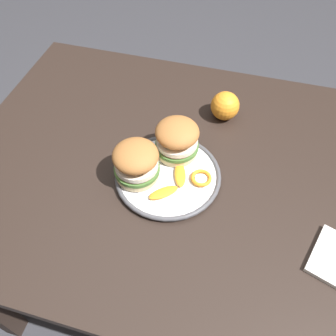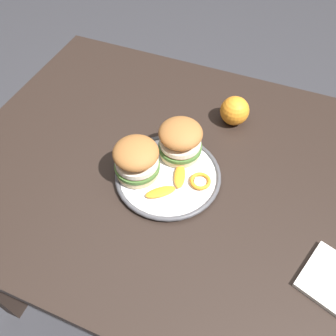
% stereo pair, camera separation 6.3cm
% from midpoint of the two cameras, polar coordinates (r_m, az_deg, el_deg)
% --- Properties ---
extents(ground_plane, '(8.00, 8.00, 0.00)m').
position_cam_midpoint_polar(ground_plane, '(1.57, 2.97, -16.84)').
color(ground_plane, '#333338').
extents(dining_table, '(1.22, 0.89, 0.73)m').
position_cam_midpoint_polar(dining_table, '(1.01, 4.44, -3.72)').
color(dining_table, black).
rests_on(dining_table, ground).
extents(dinner_plate, '(0.27, 0.27, 0.02)m').
position_cam_midpoint_polar(dinner_plate, '(0.90, 2.00, -1.30)').
color(dinner_plate, white).
rests_on(dinner_plate, dining_table).
extents(sandwich_half_left, '(0.16, 0.16, 0.10)m').
position_cam_midpoint_polar(sandwich_half_left, '(0.85, -3.13, 1.41)').
color(sandwich_half_left, beige).
rests_on(sandwich_half_left, dinner_plate).
extents(sandwich_half_right, '(0.16, 0.16, 0.10)m').
position_cam_midpoint_polar(sandwich_half_right, '(0.90, 4.06, 4.62)').
color(sandwich_half_right, beige).
rests_on(sandwich_half_right, dinner_plate).
extents(orange_peel_curled, '(0.06, 0.06, 0.01)m').
position_cam_midpoint_polar(orange_peel_curled, '(0.88, 7.39, -2.25)').
color(orange_peel_curled, orange).
rests_on(orange_peel_curled, dinner_plate).
extents(orange_peel_strip_long, '(0.08, 0.07, 0.01)m').
position_cam_midpoint_polar(orange_peel_strip_long, '(0.85, 0.89, -4.06)').
color(orange_peel_strip_long, orange).
rests_on(orange_peel_strip_long, dinner_plate).
extents(orange_peel_strip_short, '(0.05, 0.08, 0.01)m').
position_cam_midpoint_polar(orange_peel_strip_short, '(0.88, 3.82, -1.34)').
color(orange_peel_strip_short, orange).
rests_on(orange_peel_strip_short, dinner_plate).
extents(whole_orange, '(0.08, 0.08, 0.08)m').
position_cam_midpoint_polar(whole_orange, '(1.04, 12.64, 9.11)').
color(whole_orange, orange).
rests_on(whole_orange, dining_table).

